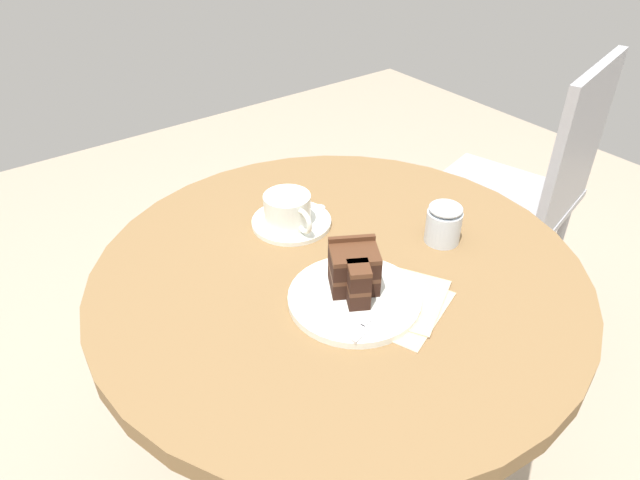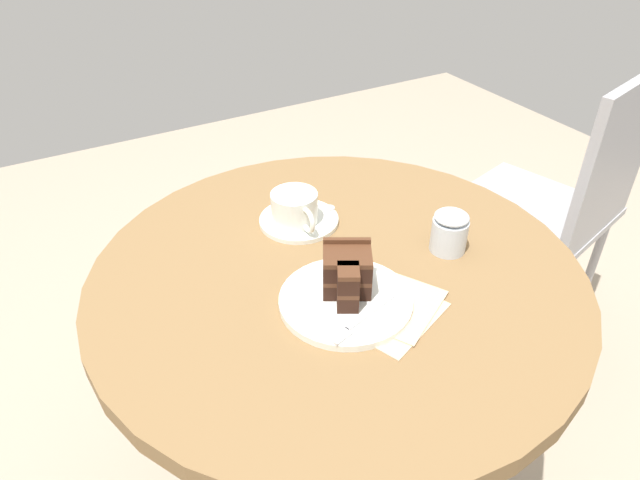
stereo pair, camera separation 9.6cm
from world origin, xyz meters
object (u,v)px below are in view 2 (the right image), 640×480
object	(u,v)px
coffee_cup	(297,207)
sugar_pot	(450,231)
saucer	(299,220)
napkin	(387,306)
cake_plate	(346,301)
cafe_chair	(563,199)
teaspoon	(318,205)
cake_slice	(347,273)
fork	(356,323)

from	to	relation	value
coffee_cup	sugar_pot	size ratio (longest dim) A/B	1.52
saucer	coffee_cup	size ratio (longest dim) A/B	1.27
coffee_cup	napkin	xyz separation A→B (m)	(0.27, 0.01, -0.04)
cake_plate	cafe_chair	distance (m)	0.86
saucer	cake_plate	distance (m)	0.24
coffee_cup	sugar_pot	bearing A→B (deg)	43.92
sugar_pot	teaspoon	bearing A→B (deg)	-149.35
sugar_pot	coffee_cup	bearing A→B (deg)	-136.08
cake_plate	cake_slice	world-z (taller)	cake_slice
saucer	fork	world-z (taller)	fork
cake_plate	cake_slice	size ratio (longest dim) A/B	2.00
cake_slice	cafe_chair	bearing A→B (deg)	104.92
fork	sugar_pot	world-z (taller)	sugar_pot
saucer	sugar_pot	bearing A→B (deg)	42.01
cake_slice	sugar_pot	bearing A→B (deg)	95.23
cake_plate	napkin	xyz separation A→B (m)	(0.04, 0.05, -0.00)
cafe_chair	teaspoon	bearing A→B (deg)	-17.49
saucer	napkin	bearing A→B (deg)	1.11
saucer	cake_plate	xyz separation A→B (m)	(0.24, -0.05, 0.00)
cake_plate	sugar_pot	size ratio (longest dim) A/B	2.69
cafe_chair	sugar_pot	bearing A→B (deg)	3.55
coffee_cup	napkin	world-z (taller)	coffee_cup
cake_slice	cafe_chair	world-z (taller)	cafe_chair
teaspoon	sugar_pot	world-z (taller)	sugar_pot
cake_slice	coffee_cup	bearing A→B (deg)	172.55
saucer	cake_plate	size ratio (longest dim) A/B	0.72
fork	cafe_chair	xyz separation A→B (m)	(-0.28, 0.83, -0.19)
coffee_cup	napkin	bearing A→B (deg)	2.62
cafe_chair	sugar_pot	distance (m)	0.65
cake_plate	cafe_chair	world-z (taller)	cafe_chair
saucer	fork	bearing A→B (deg)	-12.21
teaspoon	napkin	bearing A→B (deg)	-52.26
teaspoon	cafe_chair	xyz separation A→B (m)	(0.03, 0.71, -0.18)
saucer	cake_slice	distance (m)	0.23
teaspoon	fork	size ratio (longest dim) A/B	0.54
fork	napkin	xyz separation A→B (m)	(-0.02, 0.07, -0.01)
cake_plate	napkin	size ratio (longest dim) A/B	0.99
napkin	sugar_pot	world-z (taller)	sugar_pot
teaspoon	cake_plate	xyz separation A→B (m)	(0.26, -0.10, -0.01)
saucer	cake_slice	size ratio (longest dim) A/B	1.43
cake_slice	saucer	bearing A→B (deg)	170.99
napkin	teaspoon	bearing A→B (deg)	171.18
fork	cafe_chair	distance (m)	0.90
napkin	cafe_chair	xyz separation A→B (m)	(-0.27, 0.76, -0.17)
coffee_cup	cake_plate	size ratio (longest dim) A/B	0.56
cake_plate	cake_slice	xyz separation A→B (m)	(-0.01, 0.01, 0.04)
coffee_cup	cake_plate	distance (m)	0.24
cake_slice	fork	size ratio (longest dim) A/B	0.76
fork	teaspoon	bearing A→B (deg)	-125.75
napkin	coffee_cup	bearing A→B (deg)	-177.38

